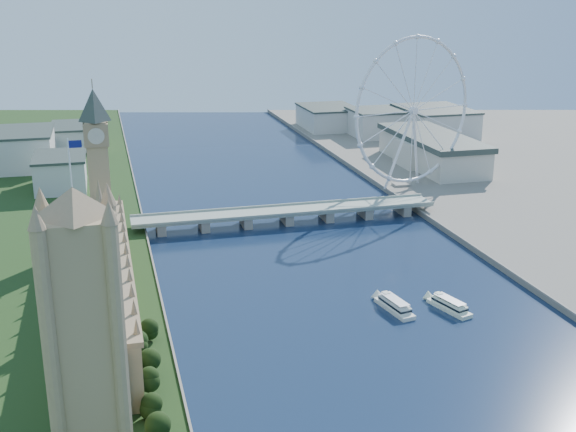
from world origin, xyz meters
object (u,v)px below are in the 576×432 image
object	(u,v)px
tour_boat_near	(394,310)
tour_boat_far	(449,310)
victoria_tower	(83,313)
london_eye	(413,111)

from	to	relation	value
tour_boat_near	tour_boat_far	bearing A→B (deg)	-22.82
victoria_tower	london_eye	world-z (taller)	london_eye
tour_boat_near	victoria_tower	bearing A→B (deg)	-160.50
victoria_tower	tour_boat_far	distance (m)	203.61
london_eye	tour_boat_near	distance (m)	248.08
tour_boat_far	victoria_tower	bearing A→B (deg)	-172.54
victoria_tower	tour_boat_near	size ratio (longest dim) A/B	3.52
victoria_tower	london_eye	size ratio (longest dim) A/B	0.90
london_eye	tour_boat_far	distance (m)	243.74
london_eye	tour_boat_near	size ratio (longest dim) A/B	3.91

